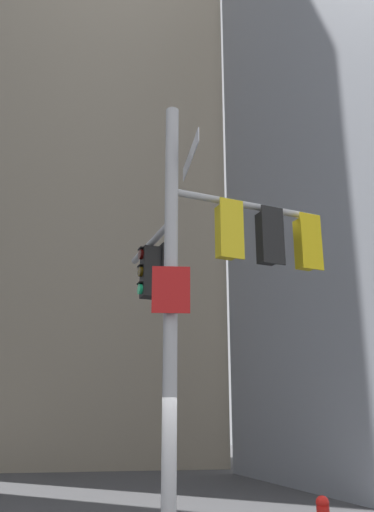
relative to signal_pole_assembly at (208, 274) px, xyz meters
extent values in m
cube|color=tan|center=(-1.12, 27.16, 19.66)|extent=(15.17, 15.17, 48.74)
cylinder|color=#B2B2B5|center=(-0.76, -0.35, -0.81)|extent=(0.24, 0.24, 7.79)
cylinder|color=#B2B2B5|center=(0.81, -0.04, 1.41)|extent=(3.17, 0.75, 0.13)
cylinder|color=#B2B2B5|center=(-0.92, 0.91, 0.82)|extent=(0.44, 2.52, 0.13)
cube|color=yellow|center=(0.37, -0.32, 0.81)|extent=(0.48, 0.12, 1.14)
cube|color=yellow|center=(0.34, -0.13, 0.81)|extent=(0.40, 0.40, 1.00)
cylinder|color=#360605|center=(0.30, 0.07, 1.16)|extent=(0.21, 0.10, 0.20)
cube|color=black|center=(0.30, 0.07, 1.28)|extent=(0.23, 0.11, 0.02)
cylinder|color=yellow|center=(0.30, 0.07, 0.81)|extent=(0.21, 0.10, 0.20)
cube|color=black|center=(0.30, 0.07, 0.93)|extent=(0.23, 0.11, 0.02)
cylinder|color=#06311C|center=(0.30, 0.07, 0.46)|extent=(0.21, 0.10, 0.20)
cube|color=black|center=(0.30, 0.07, 0.58)|extent=(0.23, 0.11, 0.02)
cube|color=black|center=(1.24, -0.15, 0.81)|extent=(0.48, 0.12, 1.14)
cube|color=black|center=(1.20, 0.04, 0.81)|extent=(0.40, 0.40, 1.00)
cylinder|color=#360605|center=(1.16, 0.24, 1.16)|extent=(0.21, 0.10, 0.20)
cube|color=black|center=(1.16, 0.24, 1.28)|extent=(0.23, 0.11, 0.02)
cylinder|color=yellow|center=(1.16, 0.24, 0.81)|extent=(0.21, 0.10, 0.20)
cube|color=black|center=(1.16, 0.24, 0.93)|extent=(0.23, 0.11, 0.02)
cylinder|color=#06311C|center=(1.16, 0.24, 0.46)|extent=(0.21, 0.10, 0.20)
cube|color=black|center=(1.16, 0.24, 0.58)|extent=(0.23, 0.11, 0.02)
cube|color=yellow|center=(2.11, 0.02, 0.81)|extent=(0.48, 0.12, 1.14)
cube|color=yellow|center=(2.07, 0.21, 0.81)|extent=(0.40, 0.40, 1.00)
cylinder|color=#360605|center=(2.03, 0.41, 1.16)|extent=(0.21, 0.10, 0.20)
cube|color=black|center=(2.03, 0.41, 1.28)|extent=(0.23, 0.11, 0.02)
cylinder|color=#3C2C06|center=(2.03, 0.41, 0.81)|extent=(0.21, 0.10, 0.20)
cube|color=black|center=(2.03, 0.41, 0.93)|extent=(0.23, 0.11, 0.02)
cylinder|color=#19C672|center=(2.03, 0.41, 0.46)|extent=(0.21, 0.10, 0.20)
cube|color=black|center=(2.03, 0.41, 0.58)|extent=(0.23, 0.11, 0.02)
cube|color=black|center=(-0.73, 0.93, 0.22)|extent=(0.09, 0.48, 1.14)
cube|color=black|center=(-0.92, 0.91, 0.22)|extent=(0.38, 0.38, 1.00)
cylinder|color=#360605|center=(-1.12, 0.88, 0.57)|extent=(0.08, 0.21, 0.20)
cube|color=black|center=(-1.12, 0.88, 0.69)|extent=(0.10, 0.23, 0.02)
cylinder|color=#3C2C06|center=(-1.12, 0.88, 0.22)|extent=(0.08, 0.21, 0.20)
cube|color=black|center=(-1.12, 0.88, 0.34)|extent=(0.10, 0.23, 0.02)
cylinder|color=#19C672|center=(-1.12, 0.88, -0.13)|extent=(0.08, 0.21, 0.20)
cube|color=black|center=(-1.12, 0.88, -0.01)|extent=(0.10, 0.23, 0.02)
cube|color=white|center=(-0.42, -0.37, 2.15)|extent=(0.11, 1.62, 0.28)
cube|color=#19479E|center=(-0.42, -0.37, 2.15)|extent=(0.10, 1.58, 0.24)
cube|color=red|center=(-0.80, -0.56, -0.47)|extent=(0.63, 0.12, 0.80)
cube|color=white|center=(-0.80, -0.56, -0.47)|extent=(0.59, 0.11, 0.76)
sphere|color=red|center=(2.04, 0.20, -3.90)|extent=(0.23, 0.23, 0.23)
camera|label=1|loc=(-2.55, -9.25, -2.67)|focal=38.41mm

